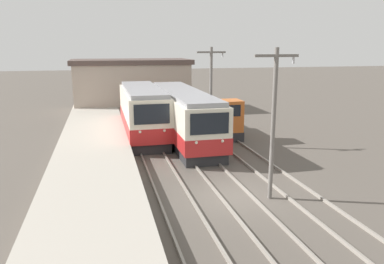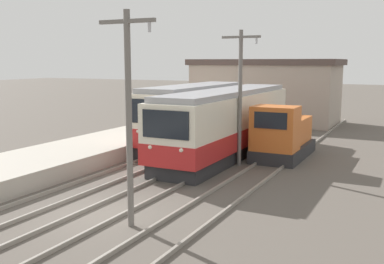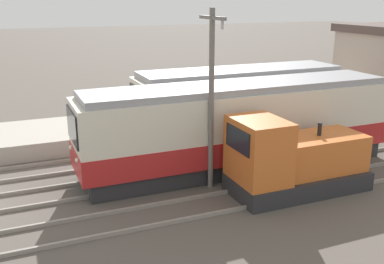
% 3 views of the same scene
% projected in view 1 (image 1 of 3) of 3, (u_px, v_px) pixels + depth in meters
% --- Properties ---
extents(ground_plane, '(200.00, 200.00, 0.00)m').
position_uv_depth(ground_plane, '(231.00, 197.00, 17.36)').
color(ground_plane, '#564F47').
extents(platform_left, '(4.50, 54.00, 0.81)m').
position_uv_depth(platform_left, '(91.00, 202.00, 15.83)').
color(platform_left, '#ADA599').
rests_on(platform_left, ground).
extents(track_left, '(1.54, 60.00, 0.14)m').
position_uv_depth(track_left, '(176.00, 201.00, 16.75)').
color(track_left, gray).
rests_on(track_left, ground).
extents(track_center, '(1.54, 60.00, 0.14)m').
position_uv_depth(track_center, '(235.00, 195.00, 17.39)').
color(track_center, gray).
rests_on(track_center, ground).
extents(track_right, '(1.54, 60.00, 0.14)m').
position_uv_depth(track_right, '(293.00, 190.00, 18.09)').
color(track_right, gray).
rests_on(track_right, ground).
extents(commuter_train_left, '(2.84, 10.58, 3.85)m').
position_uv_depth(commuter_train_left, '(143.00, 114.00, 28.46)').
color(commuter_train_left, '#28282B').
rests_on(commuter_train_left, ground).
extents(commuter_train_center, '(2.84, 14.00, 3.72)m').
position_uv_depth(commuter_train_center, '(183.00, 117.00, 27.65)').
color(commuter_train_center, '#28282B').
rests_on(commuter_train_center, ground).
extents(shunting_locomotive, '(2.40, 5.34, 3.00)m').
position_uv_depth(shunting_locomotive, '(219.00, 120.00, 29.07)').
color(shunting_locomotive, '#28282B').
rests_on(shunting_locomotive, ground).
extents(catenary_mast_near, '(2.00, 0.20, 6.80)m').
position_uv_depth(catenary_mast_near, '(274.00, 119.00, 16.42)').
color(catenary_mast_near, slate).
rests_on(catenary_mast_near, ground).
extents(catenary_mast_mid, '(2.00, 0.20, 6.80)m').
position_uv_depth(catenary_mast_mid, '(211.00, 93.00, 25.60)').
color(catenary_mast_mid, slate).
rests_on(catenary_mast_mid, ground).
extents(station_building, '(12.60, 6.30, 5.46)m').
position_uv_depth(station_building, '(132.00, 85.00, 40.84)').
color(station_building, '#AD9E8E').
rests_on(station_building, ground).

